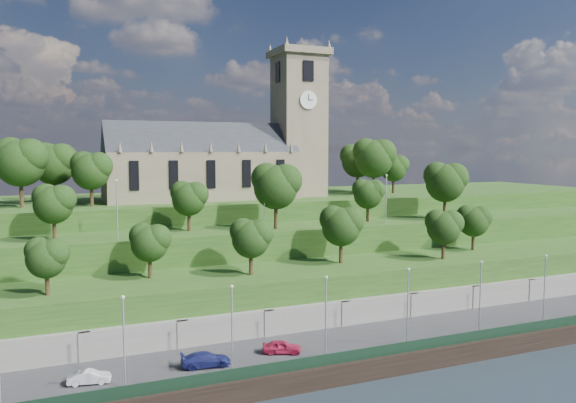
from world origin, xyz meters
name	(u,v)px	position (x,y,z in m)	size (l,w,h in m)	color
ground	(354,383)	(0.00, 0.00, 0.00)	(320.00, 320.00, 0.00)	#1C252D
promenade	(328,353)	(0.00, 6.00, 1.00)	(160.00, 12.00, 2.00)	#2D2D30
quay_wall	(355,373)	(0.00, -0.05, 1.10)	(160.00, 0.50, 2.20)	black
fence	(352,356)	(0.00, 0.60, 2.60)	(160.00, 0.10, 1.20)	black
retaining_wall	(305,325)	(0.00, 11.97, 2.50)	(160.00, 2.10, 5.00)	slate
embankment_lower	(286,300)	(0.00, 18.00, 4.00)	(160.00, 12.00, 8.00)	#244617
embankment_upper	(258,268)	(0.00, 29.00, 6.00)	(160.00, 10.00, 12.00)	#244617
hilltop	(219,237)	(0.00, 50.00, 7.50)	(160.00, 32.00, 15.00)	#244617
church	(229,155)	(0.79, 45.98, 22.52)	(38.60, 12.35, 27.60)	#6B604B
trees_lower	(318,231)	(4.62, 18.12, 12.82)	(65.14, 8.70, 7.89)	#322313
trees_upper	(308,187)	(7.52, 27.76, 17.82)	(65.53, 8.58, 9.56)	#322313
trees_hilltop	(228,161)	(0.10, 44.39, 21.53)	(71.28, 15.93, 10.51)	#322313
lamp_posts_promenade	(326,311)	(-2.00, 2.50, 6.95)	(60.36, 0.36, 8.66)	#B2B2B7
lamp_posts_upper	(265,199)	(0.00, 26.00, 16.43)	(40.36, 0.36, 7.66)	#B2B2B7
car_left	(282,347)	(-5.64, 5.54, 2.70)	(1.64, 4.08, 1.39)	#AE1D40
car_middle	(89,377)	(-24.89, 5.18, 2.63)	(1.33, 3.82, 1.26)	#BAB9BE
car_right	(206,359)	(-13.98, 5.06, 2.72)	(2.01, 4.95, 1.44)	navy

